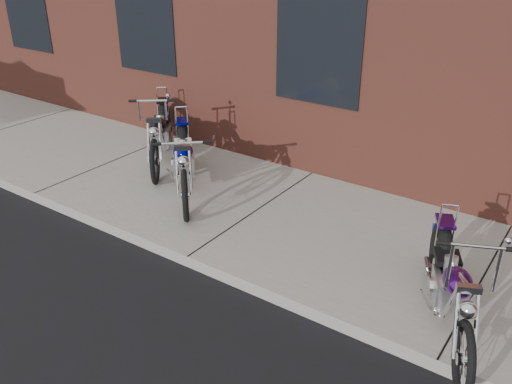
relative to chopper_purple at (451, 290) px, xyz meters
The scene contains 5 objects.
ground 2.99m from the chopper_purple, 169.58° to the right, with size 120.00×120.00×0.00m, color black.
sidewalk 3.09m from the chopper_purple, 161.50° to the left, with size 22.00×3.00×0.15m, color gray.
chopper_purple is the anchor object (origin of this frame).
chopper_blue 4.22m from the chopper_purple, 168.51° to the left, with size 1.75×1.89×1.07m.
chopper_third 5.44m from the chopper_purple, 164.15° to the left, with size 1.61×1.98×1.24m.
Camera 1 is at (3.79, -4.00, 3.66)m, focal length 38.00 mm.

